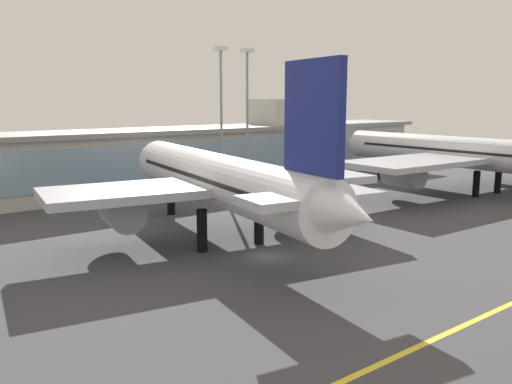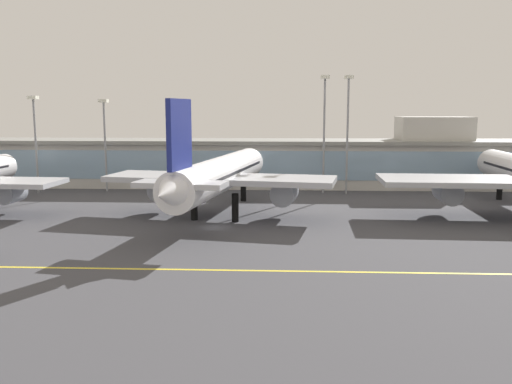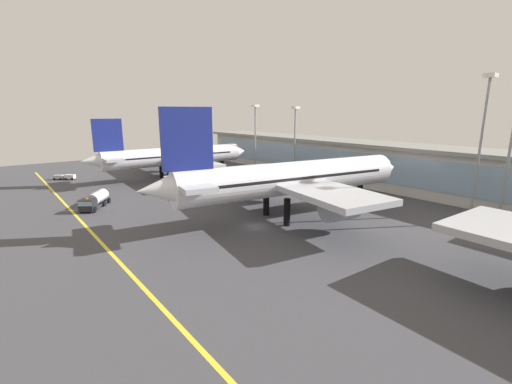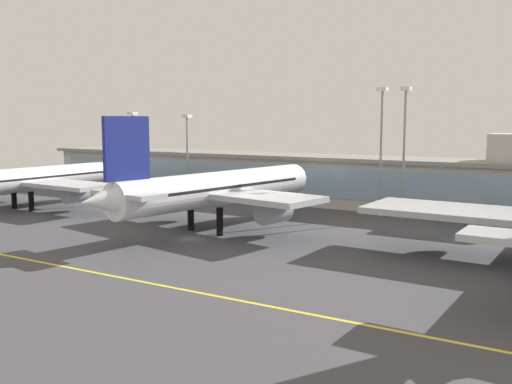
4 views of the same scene
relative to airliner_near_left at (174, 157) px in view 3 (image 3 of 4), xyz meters
name	(u,v)px [view 3 (image 3 of 4)]	position (x,y,z in m)	size (l,w,h in m)	color
ground_plane	(256,226)	(47.43, -7.96, -6.09)	(208.15, 208.15, 0.00)	#424247
taxiway_centreline_stripe	(118,261)	(47.43, -29.96, -6.08)	(166.52, 0.50, 0.01)	yellow
terminal_building	(413,167)	(49.51, 36.97, -0.28)	(151.68, 14.00, 15.97)	beige
airliner_near_left	(174,157)	(0.00, 0.00, 0.00)	(41.21, 47.53, 16.69)	black
airliner_near_right	(292,179)	(47.28, 0.02, 0.89)	(38.70, 51.85, 19.05)	black
fuel_tanker_truck	(94,200)	(19.10, -25.85, -4.58)	(8.73, 7.30, 2.90)	black
baggage_tug_near	(65,177)	(-16.76, -24.98, -5.29)	(4.62, 5.39, 1.40)	black
apron_light_mast_centre	(295,130)	(19.31, 27.84, 7.23)	(1.80, 1.80, 19.80)	gray
apron_light_mast_east	(255,127)	(5.59, 24.42, 7.59)	(1.80, 1.80, 20.44)	gray
apron_light_mast_far_east	(483,126)	(66.23, 27.28, 9.93)	(1.80, 1.80, 24.64)	gray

